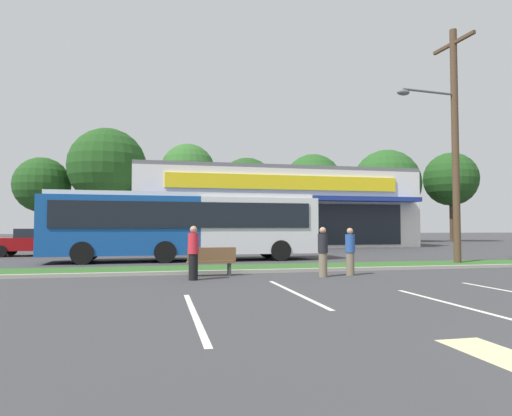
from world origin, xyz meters
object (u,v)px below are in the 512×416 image
Objects in this scene: pedestrian_near_bench at (193,253)px; city_bus at (185,224)px; bus_stop_bench at (211,261)px; car_0 at (262,240)px; car_2 at (177,242)px; pedestrian_mid at (323,252)px; car_4 at (32,242)px; pedestrian_by_pole at (350,251)px; utility_pole at (452,138)px.

city_bus is at bearing 179.12° from pedestrian_near_bench.
car_0 reaches higher than bus_stop_bench.
car_2 is at bearing -179.67° from pedestrian_near_bench.
pedestrian_mid is (-1.21, -13.88, 0.02)m from car_0.
car_4 is at bearing -55.33° from bus_stop_bench.
bus_stop_bench is 12.62m from car_2.
car_4 is at bearing 0.15° from car_2.
bus_stop_bench is 0.39× the size of car_4.
city_bus is 10.00m from car_4.
bus_stop_bench is 1.01× the size of pedestrian_by_pole.
utility_pole is 2.40× the size of car_2.
utility_pole is 6.43× the size of pedestrian_by_pole.
pedestrian_near_bench reaches higher than bus_stop_bench.
utility_pole is at bearing 100.08° from pedestrian_mid.
utility_pole reaches higher than bus_stop_bench.
car_0 is 1.03× the size of car_4.
pedestrian_mid is (12.22, -13.62, 0.03)m from car_4.
pedestrian_by_pole is (13.29, -13.38, 0.01)m from car_4.
pedestrian_mid is (4.00, -8.02, -0.95)m from city_bus.
pedestrian_mid reaches higher than pedestrian_by_pole.
pedestrian_near_bench is (-11.28, -2.95, -4.63)m from utility_pole.
city_bus is 3.04× the size of car_0.
car_0 is at bearing -110.24° from bus_stop_bench.
car_2 is (-0.15, 5.62, -1.02)m from city_bus.
pedestrian_near_bench is at bearing 157.40° from pedestrian_by_pole.
car_2 is at bearing 86.07° from pedestrian_by_pole.
utility_pole is at bearing -25.80° from city_bus.
car_0 is at bearing 47.13° from city_bus.
pedestrian_mid is at bearing 85.01° from car_0.
car_2 is 13.64m from pedestrian_near_bench.
car_0 reaches higher than car_2.
car_0 is 5.36m from car_2.
car_4 reaches higher than bus_stop_bench.
car_0 is at bearing 118.27° from utility_pole.
city_bus is (-11.08, 5.06, -3.70)m from utility_pole.
city_bus reaches higher than pedestrian_near_bench.
pedestrian_near_bench is (-0.05, -13.64, 0.08)m from car_2.
car_0 is 13.64m from pedestrian_by_pole.
car_0 is at bearing -178.90° from car_4.
bus_stop_bench is 3.69m from pedestrian_mid.
pedestrian_mid is at bearing 90.48° from pedestrian_near_bench.
city_bus is 3.13× the size of car_4.
car_2 is (-0.62, 12.60, 0.25)m from bus_stop_bench.
bus_stop_bench is at bearing 147.40° from pedestrian_near_bench.
utility_pole is 6.39× the size of bus_stop_bench.
city_bus is 3.03× the size of car_2.
city_bus reaches higher than pedestrian_mid.
utility_pole is at bearing 151.09° from car_4.
utility_pole is at bearing -0.95° from pedestrian_by_pole.
city_bus is 9.33m from pedestrian_by_pole.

